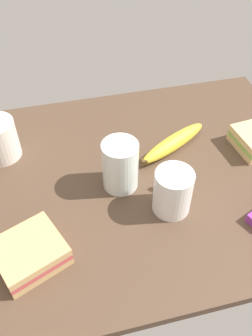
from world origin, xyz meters
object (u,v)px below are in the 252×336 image
object	(u,v)px
coffee_mug_black	(173,191)
banana	(173,143)
sandwich_side	(30,253)
glass_of_milk	(120,167)

from	to	relation	value
coffee_mug_black	banana	bearing A→B (deg)	69.72
sandwich_side	glass_of_milk	distance (cm)	24.70
sandwich_side	glass_of_milk	world-z (taller)	glass_of_milk
coffee_mug_black	glass_of_milk	distance (cm)	12.26
coffee_mug_black	banana	distance (cm)	18.24
coffee_mug_black	glass_of_milk	bearing A→B (deg)	134.22
sandwich_side	glass_of_milk	xyz separation A→B (cm)	(19.96, 14.25, 2.94)
coffee_mug_black	sandwich_side	distance (cm)	29.16
sandwich_side	coffee_mug_black	bearing A→B (deg)	10.85
coffee_mug_black	glass_of_milk	size ratio (longest dim) A/B	0.87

